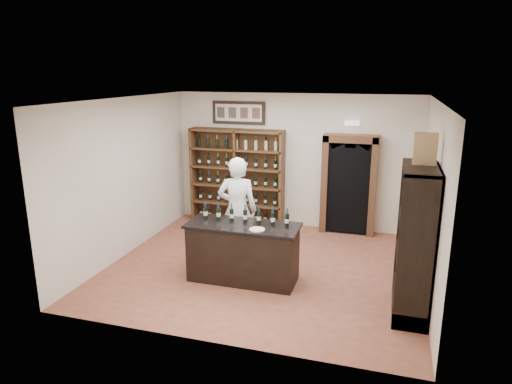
% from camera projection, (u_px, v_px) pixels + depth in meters
% --- Properties ---
extents(floor, '(5.50, 5.50, 0.00)m').
position_uv_depth(floor, '(264.00, 267.00, 8.33)').
color(floor, '#965B3C').
rests_on(floor, ground).
extents(ceiling, '(5.50, 5.50, 0.00)m').
position_uv_depth(ceiling, '(265.00, 100.00, 7.56)').
color(ceiling, white).
rests_on(ceiling, wall_back).
extents(wall_back, '(5.50, 0.04, 3.00)m').
position_uv_depth(wall_back, '(294.00, 161.00, 10.26)').
color(wall_back, silver).
rests_on(wall_back, ground).
extents(wall_left, '(0.04, 5.00, 3.00)m').
position_uv_depth(wall_left, '(126.00, 177.00, 8.70)').
color(wall_left, silver).
rests_on(wall_left, ground).
extents(wall_right, '(0.04, 5.00, 3.00)m').
position_uv_depth(wall_right, '(432.00, 200.00, 7.18)').
color(wall_right, silver).
rests_on(wall_right, ground).
extents(wine_shelf, '(2.20, 0.38, 2.20)m').
position_uv_depth(wine_shelf, '(237.00, 176.00, 10.56)').
color(wine_shelf, '#55321D').
rests_on(wine_shelf, ground).
extents(framed_picture, '(1.25, 0.04, 0.52)m').
position_uv_depth(framed_picture, '(239.00, 113.00, 10.32)').
color(framed_picture, black).
rests_on(framed_picture, wall_back).
extents(arched_doorway, '(1.17, 0.35, 2.17)m').
position_uv_depth(arched_doorway, '(349.00, 182.00, 9.84)').
color(arched_doorway, black).
rests_on(arched_doorway, ground).
extents(emergency_light, '(0.30, 0.10, 0.10)m').
position_uv_depth(emergency_light, '(352.00, 123.00, 9.60)').
color(emergency_light, white).
rests_on(emergency_light, wall_back).
extents(tasting_counter, '(1.88, 0.78, 1.00)m').
position_uv_depth(tasting_counter, '(243.00, 253.00, 7.70)').
color(tasting_counter, black).
rests_on(tasting_counter, ground).
extents(counter_bottle_0, '(0.07, 0.07, 0.30)m').
position_uv_depth(counter_bottle_0, '(206.00, 212.00, 7.86)').
color(counter_bottle_0, black).
rests_on(counter_bottle_0, tasting_counter).
extents(counter_bottle_1, '(0.07, 0.07, 0.30)m').
position_uv_depth(counter_bottle_1, '(218.00, 213.00, 7.79)').
color(counter_bottle_1, black).
rests_on(counter_bottle_1, tasting_counter).
extents(counter_bottle_2, '(0.07, 0.07, 0.30)m').
position_uv_depth(counter_bottle_2, '(232.00, 215.00, 7.73)').
color(counter_bottle_2, black).
rests_on(counter_bottle_2, tasting_counter).
extents(counter_bottle_3, '(0.07, 0.07, 0.30)m').
position_uv_depth(counter_bottle_3, '(245.00, 216.00, 7.66)').
color(counter_bottle_3, black).
rests_on(counter_bottle_3, tasting_counter).
extents(counter_bottle_4, '(0.07, 0.07, 0.30)m').
position_uv_depth(counter_bottle_4, '(259.00, 217.00, 7.59)').
color(counter_bottle_4, black).
rests_on(counter_bottle_4, tasting_counter).
extents(counter_bottle_5, '(0.07, 0.07, 0.30)m').
position_uv_depth(counter_bottle_5, '(273.00, 218.00, 7.53)').
color(counter_bottle_5, black).
rests_on(counter_bottle_5, tasting_counter).
extents(counter_bottle_6, '(0.07, 0.07, 0.30)m').
position_uv_depth(counter_bottle_6, '(287.00, 220.00, 7.46)').
color(counter_bottle_6, black).
rests_on(counter_bottle_6, tasting_counter).
extents(side_cabinet, '(0.48, 1.20, 2.20)m').
position_uv_depth(side_cabinet, '(415.00, 264.00, 6.60)').
color(side_cabinet, black).
rests_on(side_cabinet, ground).
extents(shopkeeper, '(0.79, 0.59, 1.98)m').
position_uv_depth(shopkeeper, '(237.00, 210.00, 8.38)').
color(shopkeeper, white).
rests_on(shopkeeper, ground).
extents(plate, '(0.25, 0.25, 0.02)m').
position_uv_depth(plate, '(257.00, 230.00, 7.29)').
color(plate, beige).
rests_on(plate, tasting_counter).
extents(wine_crate, '(0.32, 0.13, 0.45)m').
position_uv_depth(wine_crate, '(425.00, 149.00, 6.30)').
color(wine_crate, tan).
rests_on(wine_crate, side_cabinet).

